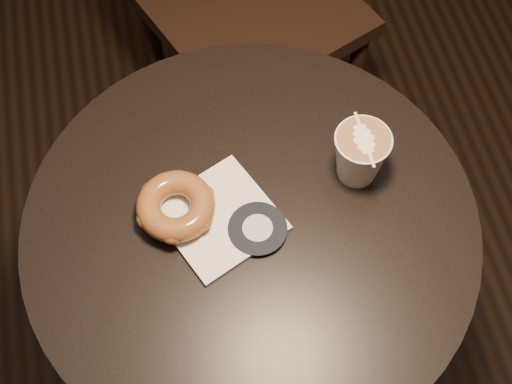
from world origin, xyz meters
The scene contains 4 objects.
cafe_table centered at (0.00, 0.00, 0.55)m, with size 0.70×0.70×0.75m.
pastry_bag centered at (-0.05, 0.01, 0.75)m, with size 0.16×0.16×0.01m, color white.
doughnut centered at (-0.11, 0.04, 0.78)m, with size 0.12×0.12×0.04m, color brown.
latte_cup centered at (0.18, 0.05, 0.80)m, with size 0.09×0.09×0.10m, color white, non-canonical shape.
Camera 1 is at (-0.09, -0.47, 1.72)m, focal length 50.00 mm.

